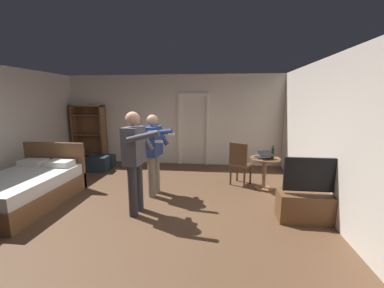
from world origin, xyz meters
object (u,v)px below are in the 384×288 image
bed (25,188)px  tv_flatscreen (312,203)px  bottle_on_table (273,153)px  suitcase_small (104,161)px  person_blue_shirt (135,156)px  bookshelf (90,132)px  side_table (264,168)px  laptop (264,156)px  wooden_chair (240,162)px  person_striped_shirt (154,149)px  suitcase_dark (98,164)px

bed → tv_flatscreen: (5.10, -0.07, -0.00)m
bottle_on_table → suitcase_small: size_ratio=0.48×
person_blue_shirt → suitcase_small: size_ratio=2.90×
bookshelf → side_table: 5.29m
suitcase_small → laptop: bearing=-24.1°
bed → suitcase_small: (0.26, 2.60, -0.13)m
bed → wooden_chair: size_ratio=2.02×
wooden_chair → person_striped_shirt: 1.97m
bookshelf → suitcase_small: 1.11m
side_table → suitcase_small: side_table is taller
person_blue_shirt → person_striped_shirt: 0.86m
tv_flatscreen → side_table: bearing=110.5°
laptop → bottle_on_table: 0.18m
person_blue_shirt → person_striped_shirt: bearing=84.4°
side_table → wooden_chair: (-0.52, 0.18, 0.07)m
bottle_on_table → wooden_chair: bottle_on_table is taller
tv_flatscreen → suitcase_small: size_ratio=1.75×
wooden_chair → side_table: bearing=-19.0°
bookshelf → bed: bearing=-82.9°
person_blue_shirt → bottle_on_table: bearing=28.1°
person_blue_shirt → suitcase_small: bearing=125.6°
bookshelf → wooden_chair: bearing=-19.5°
tv_flatscreen → person_striped_shirt: (-2.81, 0.80, 0.65)m
suitcase_small → bookshelf: bearing=137.3°
tv_flatscreen → person_blue_shirt: 2.98m
tv_flatscreen → bookshelf: bearing=150.2°
side_table → person_blue_shirt: 2.82m
tv_flatscreen → person_blue_shirt: (-2.89, -0.05, 0.71)m
person_blue_shirt → suitcase_dark: (-1.91, 2.29, -0.81)m
bookshelf → person_striped_shirt: 3.54m
tv_flatscreen → person_striped_shirt: size_ratio=0.64×
tv_flatscreen → side_table: tv_flatscreen is taller
person_striped_shirt → laptop: bearing=13.2°
bookshelf → person_blue_shirt: bearing=-50.9°
side_table → suitcase_dark: 4.39m
laptop → person_blue_shirt: 2.75m
person_blue_shirt → side_table: bearing=31.0°
bookshelf → suitcase_dark: size_ratio=3.19×
bed → bottle_on_table: 4.91m
suitcase_dark → person_blue_shirt: bearing=-53.3°
side_table → suitcase_small: size_ratio=1.16×
person_blue_shirt → suitcase_dark: person_blue_shirt is taller
tv_flatscreen → person_blue_shirt: person_blue_shirt is taller
bed → side_table: bed is taller
laptop → wooden_chair: (-0.50, 0.22, -0.21)m
bookshelf → tv_flatscreen: size_ratio=1.67×
side_table → suitcase_small: (-4.32, 1.29, -0.30)m
bottle_on_table → laptop: bearing=166.4°
bookshelf → person_striped_shirt: bookshelf is taller
laptop → suitcase_small: (-4.30, 1.33, -0.58)m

